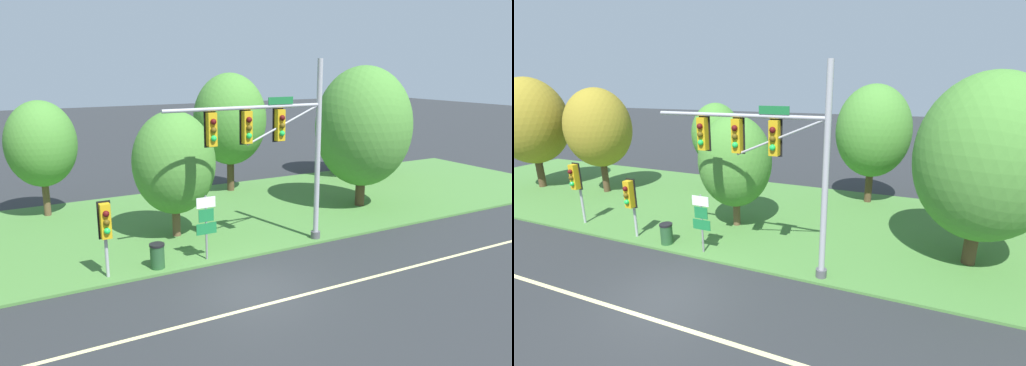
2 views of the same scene
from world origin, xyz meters
The scene contains 14 objects.
ground_plane centered at (0.00, 0.00, 0.00)m, with size 160.00×160.00×0.00m, color #282B2D.
lane_stripe centered at (0.00, -1.20, 0.00)m, with size 36.00×0.16×0.01m, color beige.
grass_verge centered at (0.00, 8.25, 0.05)m, with size 48.00×11.50×0.10m, color #477A38.
traffic_signal_mast centered at (2.56, 2.94, 4.54)m, with size 6.79×0.49×7.50m.
pedestrian_signal_near_kerb centered at (-4.16, 2.95, 2.06)m, with size 0.46×0.55×2.77m.
pedestrian_signal_further_along centered at (-7.79, 3.23, 2.37)m, with size 0.46×0.55×3.13m.
route_sign_post centered at (-0.47, 2.95, 1.65)m, with size 0.81×0.08×2.50m.
tree_nearest_road centered at (-16.16, 7.06, 4.56)m, with size 4.50×4.50×7.29m.
tree_left_of_mast centered at (-11.13, 7.90, 4.25)m, with size 3.94×3.94×6.63m.
tree_behind_signpost centered at (-5.11, 12.05, 3.65)m, with size 3.32×3.32×5.64m.
tree_mid_verge centered at (-0.54, 6.12, 3.32)m, with size 3.51×3.51×5.43m.
tree_tall_centre centered at (5.06, 12.31, 4.30)m, with size 4.21×4.21×6.84m.
tree_right_far centered at (9.65, 6.10, 4.26)m, with size 4.91×4.91×7.25m.
trash_bin centered at (-2.39, 3.04, 0.57)m, with size 0.56×0.56×0.93m.
Camera 2 is at (7.05, -8.00, 6.78)m, focal length 24.00 mm.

